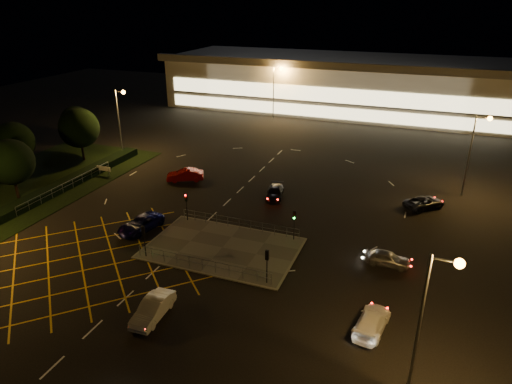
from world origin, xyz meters
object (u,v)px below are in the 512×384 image
(signal_ne, at_px, (294,219))
(car_queue_white, at_px, (153,309))
(car_right_silver, at_px, (387,258))
(signal_se, at_px, (267,260))
(signal_nw, at_px, (186,201))
(car_far_dkgrey, at_px, (275,192))
(car_approach_white, at_px, (372,322))
(car_circ_red, at_px, (185,175))
(car_east_grey, at_px, (424,203))
(car_left_blue, at_px, (141,224))
(signal_sw, at_px, (144,235))

(signal_ne, relative_size, car_queue_white, 0.69)
(car_right_silver, bearing_deg, signal_se, 126.03)
(car_queue_white, bearing_deg, signal_nw, 107.22)
(car_far_dkgrey, distance_m, car_approach_white, 24.55)
(car_circ_red, height_order, car_east_grey, car_circ_red)
(signal_ne, height_order, car_circ_red, signal_ne)
(signal_ne, xyz_separation_m, car_far_dkgrey, (-5.16, 9.31, -1.70))
(signal_nw, relative_size, car_approach_white, 0.65)
(car_right_silver, height_order, car_approach_white, car_approach_white)
(car_queue_white, bearing_deg, signal_se, 45.06)
(car_approach_white, bearing_deg, car_circ_red, -29.65)
(signal_se, distance_m, car_east_grey, 23.85)
(car_right_silver, bearing_deg, car_left_blue, 95.30)
(car_approach_white, bearing_deg, signal_nw, -18.75)
(signal_ne, relative_size, car_approach_white, 0.65)
(car_circ_red, distance_m, car_east_grey, 29.92)
(signal_nw, distance_m, car_east_grey, 27.03)
(signal_sw, relative_size, car_queue_white, 0.69)
(signal_ne, distance_m, car_approach_white, 14.12)
(car_left_blue, bearing_deg, signal_nw, 56.30)
(signal_ne, height_order, car_approach_white, signal_ne)
(car_far_dkgrey, bearing_deg, car_east_grey, -0.35)
(car_far_dkgrey, bearing_deg, signal_nw, -137.79)
(car_circ_red, bearing_deg, car_approach_white, 24.56)
(car_queue_white, bearing_deg, car_approach_white, 13.56)
(signal_nw, relative_size, car_right_silver, 0.77)
(signal_se, distance_m, car_approach_white, 9.63)
(car_right_silver, bearing_deg, car_east_grey, -10.67)
(signal_nw, height_order, car_far_dkgrey, signal_nw)
(signal_se, height_order, signal_nw, same)
(signal_sw, xyz_separation_m, signal_se, (12.00, 0.00, 0.00))
(car_east_grey, bearing_deg, signal_nw, 73.61)
(signal_nw, bearing_deg, signal_sw, -90.00)
(car_queue_white, relative_size, car_approach_white, 0.95)
(car_approach_white, bearing_deg, car_east_grey, -88.58)
(car_east_grey, bearing_deg, car_far_dkgrey, 56.77)
(signal_se, xyz_separation_m, car_queue_white, (-6.59, -7.18, -1.61))
(car_right_silver, bearing_deg, signal_sw, 107.52)
(signal_sw, distance_m, signal_nw, 7.99)
(signal_se, xyz_separation_m, signal_ne, (0.00, 7.99, 0.00))
(signal_se, bearing_deg, signal_sw, 0.00)
(signal_ne, relative_size, car_right_silver, 0.77)
(car_left_blue, bearing_deg, car_approach_white, -5.50)
(signal_sw, distance_m, car_far_dkgrey, 18.67)
(signal_sw, distance_m, car_circ_red, 19.31)
(signal_se, relative_size, car_east_grey, 0.64)
(signal_sw, bearing_deg, car_queue_white, 127.01)
(signal_sw, xyz_separation_m, car_right_silver, (21.17, 6.65, -1.67))
(signal_sw, distance_m, signal_ne, 14.41)
(signal_sw, relative_size, car_far_dkgrey, 0.69)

